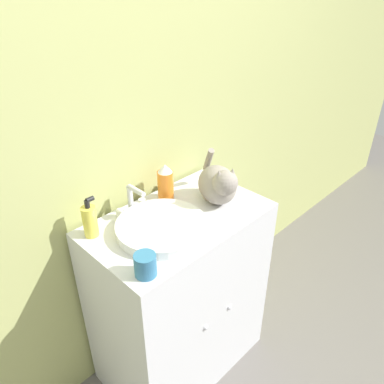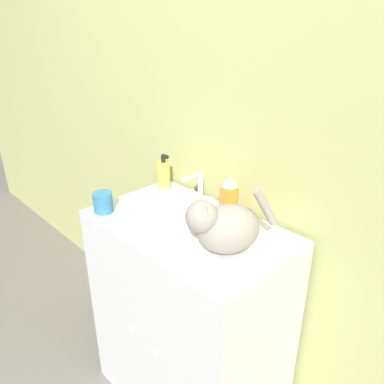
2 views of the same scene
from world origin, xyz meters
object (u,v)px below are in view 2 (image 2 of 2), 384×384
(cat, at_px, (224,226))
(soap_bottle, at_px, (164,175))
(spray_bottle, at_px, (229,198))
(cup, at_px, (103,202))

(cat, bearing_deg, soap_bottle, -81.03)
(cat, height_order, soap_bottle, cat)
(spray_bottle, bearing_deg, soap_bottle, 179.81)
(spray_bottle, relative_size, cup, 2.07)
(cat, bearing_deg, spray_bottle, -114.35)
(cup, bearing_deg, cat, 14.22)
(spray_bottle, distance_m, cup, 0.50)
(cat, distance_m, cup, 0.54)
(soap_bottle, bearing_deg, cup, -88.57)
(cat, relative_size, spray_bottle, 1.81)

